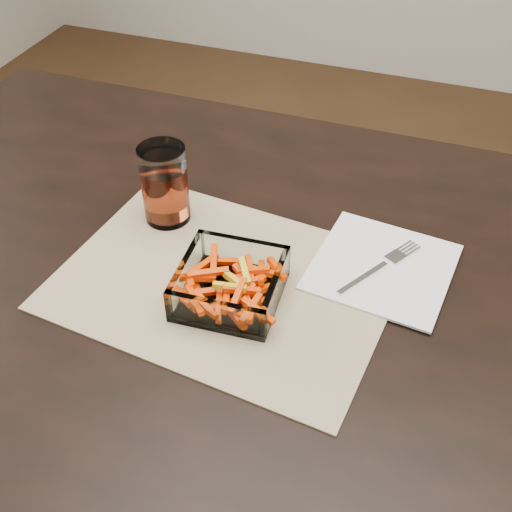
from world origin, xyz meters
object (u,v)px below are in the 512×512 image
Objects in this scene: fork at (382,266)px; dining_table at (318,336)px; glass_bowl at (230,285)px; tumbler at (165,187)px.

dining_table is at bearing -101.23° from fork.
glass_bowl is 1.14× the size of tumbler.
dining_table is 11.36× the size of glass_bowl.
tumbler is at bearing 139.95° from glass_bowl.
glass_bowl is at bearing -156.38° from dining_table.
tumbler is (-0.15, 0.13, 0.04)m from glass_bowl.
glass_bowl reaches higher than dining_table.
dining_table is 0.17m from glass_bowl.
fork is at bearing 48.17° from dining_table.
tumbler is at bearing -150.45° from fork.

